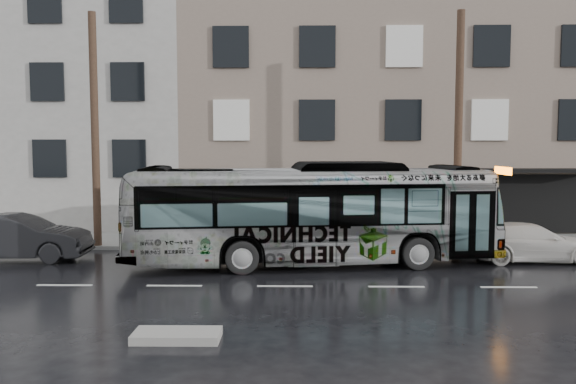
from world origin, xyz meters
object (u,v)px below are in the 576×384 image
(utility_pole_rear, at_px, (95,130))
(sign_post, at_px, (485,216))
(bus, at_px, (312,213))
(dark_sedan, at_px, (18,238))
(white_sedan, at_px, (530,242))
(utility_pole_front, at_px, (458,130))

(utility_pole_rear, bearing_deg, sign_post, 0.00)
(bus, height_order, dark_sedan, bus)
(bus, height_order, white_sedan, bus)
(utility_pole_front, height_order, dark_sedan, utility_pole_front)
(sign_post, xyz_separation_m, bus, (-6.77, -2.69, 0.40))
(white_sedan, height_order, dark_sedan, dark_sedan)
(utility_pole_front, distance_m, white_sedan, 4.90)
(utility_pole_front, bearing_deg, white_sedan, -45.31)
(sign_post, distance_m, white_sedan, 2.33)
(sign_post, height_order, bus, bus)
(bus, xyz_separation_m, dark_sedan, (-10.38, 0.46, -0.93))
(utility_pole_rear, bearing_deg, utility_pole_front, 0.00)
(sign_post, relative_size, white_sedan, 0.52)
(utility_pole_rear, xyz_separation_m, dark_sedan, (-2.05, -2.23, -3.84))
(white_sedan, bearing_deg, utility_pole_rear, 82.23)
(utility_pole_front, bearing_deg, sign_post, 0.00)
(white_sedan, bearing_deg, bus, 94.30)
(dark_sedan, bearing_deg, utility_pole_front, -85.98)
(utility_pole_front, distance_m, bus, 6.91)
(bus, bearing_deg, dark_sedan, 79.68)
(utility_pole_rear, relative_size, bus, 0.72)
(white_sedan, bearing_deg, utility_pole_front, 44.17)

